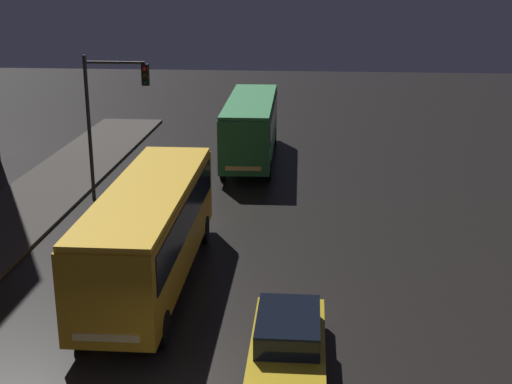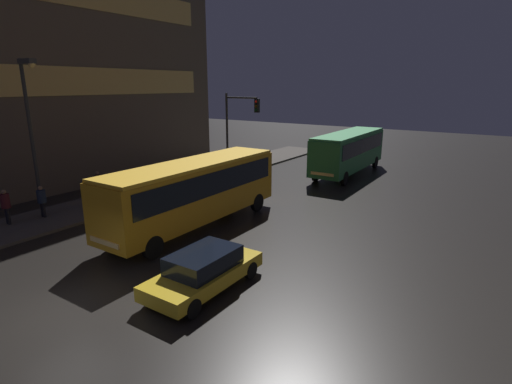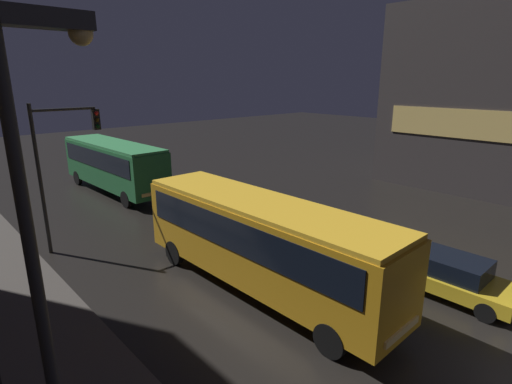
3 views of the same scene
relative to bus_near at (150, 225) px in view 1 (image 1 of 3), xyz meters
name	(u,v)px [view 1 (image 1 of 3)]	position (x,y,z in m)	size (l,w,h in m)	color
bus_near	(150,225)	(0.00, 0.00, 0.00)	(2.62, 10.68, 3.33)	orange
bus_far	(251,123)	(1.77, 16.02, 0.00)	(2.69, 10.30, 3.33)	#236B38
car_taxi	(288,339)	(4.61, -4.64, -1.31)	(1.95, 4.56, 1.42)	gold
traffic_light_main	(108,105)	(-3.65, 8.53, 2.23)	(2.81, 0.35, 6.40)	#2D2D2D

